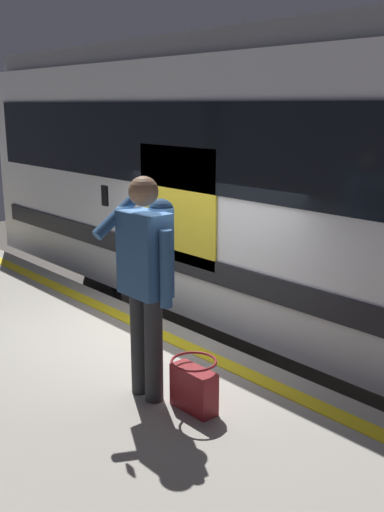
{
  "coord_description": "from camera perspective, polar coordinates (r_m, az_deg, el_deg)",
  "views": [
    {
      "loc": [
        -4.32,
        3.7,
        3.24
      ],
      "look_at": [
        -0.46,
        0.3,
        1.92
      ],
      "focal_mm": 41.49,
      "sensor_mm": 36.0,
      "label": 1
    }
  ],
  "objects": [
    {
      "name": "safety_line",
      "position": [
        5.93,
        -2.93,
        -7.58
      ],
      "size": [
        13.42,
        0.16,
        0.01
      ],
      "primitive_type": "cube",
      "color": "yellow",
      "rests_on": "platform"
    },
    {
      "name": "track_rail_near",
      "position": [
        7.18,
        6.08,
        -11.76
      ],
      "size": [
        17.8,
        0.08,
        0.16
      ],
      "primitive_type": "cube",
      "color": "slate",
      "rests_on": "ground"
    },
    {
      "name": "passenger",
      "position": [
        4.42,
        -4.45,
        -1.45
      ],
      "size": [
        0.57,
        0.55,
        1.73
      ],
      "color": "#262628",
      "rests_on": "platform"
    },
    {
      "name": "handbag",
      "position": [
        4.5,
        0.17,
        -12.45
      ],
      "size": [
        0.38,
        0.35,
        0.4
      ],
      "color": "maroon",
      "rests_on": "platform"
    },
    {
      "name": "track_rail_far",
      "position": [
        8.21,
        12.98,
        -8.6
      ],
      "size": [
        17.8,
        0.08,
        0.16
      ],
      "primitive_type": "cube",
      "color": "slate",
      "rests_on": "ground"
    },
    {
      "name": "ground_plane",
      "position": [
        6.55,
        -0.68,
        -15.24
      ],
      "size": [
        23.43,
        23.43,
        0.0
      ],
      "primitive_type": "plane",
      "color": "#4C4742"
    }
  ]
}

